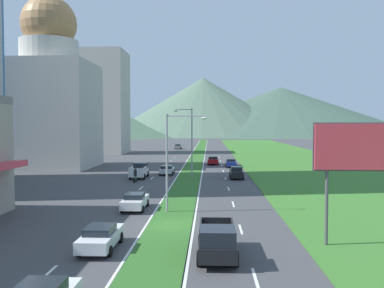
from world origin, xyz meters
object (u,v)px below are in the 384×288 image
object	(u,v)px
car_4	(231,163)
car_5	(101,237)
street_lamp_near	(172,155)
car_7	(178,147)
pickup_truck_0	(139,171)
billboard_roadside	(358,153)
car_1	(167,170)
street_lamp_mid	(190,138)
car_0	(236,173)
car_3	(213,160)
car_2	(135,201)
motorcycle_rider	(135,177)
pickup_truck_1	(217,241)

from	to	relation	value
car_4	car_5	distance (m)	50.39
street_lamp_near	car_7	size ratio (longest dim) A/B	1.80
car_7	street_lamp_near	bearing A→B (deg)	-176.04
pickup_truck_0	billboard_roadside	bearing A→B (deg)	-150.34
car_7	car_1	bearing A→B (deg)	-177.17
street_lamp_near	street_lamp_mid	world-z (taller)	street_lamp_mid
car_0	car_3	world-z (taller)	car_0
street_lamp_mid	car_2	size ratio (longest dim) A/B	2.06
car_1	motorcycle_rider	distance (m)	9.58
car_7	pickup_truck_1	bearing A→B (deg)	-174.60
street_lamp_near	billboard_roadside	distance (m)	15.42
car_1	car_7	bearing A→B (deg)	2.83
car_5	car_0	bearing A→B (deg)	-16.71
car_0	car_5	bearing A→B (deg)	-16.71
car_0	pickup_truck_0	xyz separation A→B (m)	(-13.51, 0.38, 0.16)
street_lamp_near	car_0	xyz separation A→B (m)	(6.85, 22.91, -4.06)
car_3	pickup_truck_1	xyz separation A→B (m)	(-0.21, -56.05, 0.21)
street_lamp_near	car_0	size ratio (longest dim) A/B	1.89
car_1	pickup_truck_0	distance (m)	5.43
car_7	pickup_truck_1	xyz separation A→B (m)	(10.12, -107.12, 0.21)
billboard_roadside	car_2	size ratio (longest dim) A/B	1.60
billboard_roadside	car_1	distance (m)	40.41
pickup_truck_0	motorcycle_rider	bearing A→B (deg)	-176.73
car_3	car_5	bearing A→B (deg)	-7.38
pickup_truck_0	street_lamp_mid	bearing A→B (deg)	-87.95
billboard_roadside	car_4	distance (m)	48.60
street_lamp_near	street_lamp_mid	bearing A→B (deg)	88.96
street_lamp_near	car_3	bearing A→B (deg)	85.06
car_1	street_lamp_near	bearing A→B (deg)	-173.31
car_2	car_7	distance (m)	93.84
car_3	car_4	bearing A→B (deg)	30.86
car_4	pickup_truck_1	size ratio (longest dim) A/B	0.76
car_0	car_4	distance (m)	15.59
car_7	car_3	bearing A→B (deg)	-168.56
car_4	car_0	bearing A→B (deg)	-0.13
car_2	pickup_truck_0	world-z (taller)	pickup_truck_0
street_lamp_near	car_2	size ratio (longest dim) A/B	1.76
street_lamp_near	motorcycle_rider	xyz separation A→B (m)	(-6.38, 18.46, -4.13)
car_5	car_7	distance (m)	105.68
billboard_roadside	car_4	size ratio (longest dim) A/B	1.84
car_5	pickup_truck_0	distance (m)	34.31
street_lamp_near	car_3	world-z (taller)	street_lamp_near
street_lamp_near	car_4	distance (m)	39.34
pickup_truck_1	billboard_roadside	bearing A→B (deg)	108.04
street_lamp_mid	car_0	xyz separation A→B (m)	(6.43, -0.64, -4.68)
street_lamp_near	car_4	world-z (taller)	street_lamp_near
motorcycle_rider	car_7	bearing A→B (deg)	0.13
car_5	motorcycle_rider	size ratio (longest dim) A/B	2.37
car_2	pickup_truck_0	size ratio (longest dim) A/B	0.87
billboard_roadside	car_5	world-z (taller)	billboard_roadside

